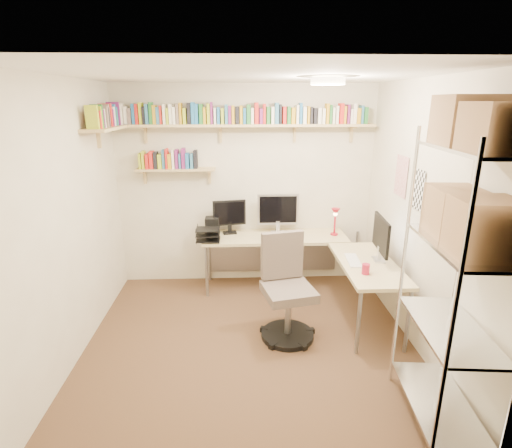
# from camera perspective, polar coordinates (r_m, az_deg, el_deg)

# --- Properties ---
(ground) EXTENTS (3.20, 3.20, 0.00)m
(ground) POSITION_cam_1_polar(r_m,az_deg,el_deg) (4.15, -0.89, -16.35)
(ground) COLOR #452A1D
(ground) RESTS_ON ground
(room_shell) EXTENTS (3.24, 3.04, 2.52)m
(room_shell) POSITION_cam_1_polar(r_m,az_deg,el_deg) (3.54, -0.93, 5.03)
(room_shell) COLOR beige
(room_shell) RESTS_ON ground
(wall_shelves) EXTENTS (3.12, 1.09, 0.80)m
(wall_shelves) POSITION_cam_1_polar(r_m,az_deg,el_deg) (4.78, -6.84, 13.83)
(wall_shelves) COLOR #DEC17D
(wall_shelves) RESTS_ON ground
(corner_desk) EXTENTS (2.12, 1.79, 1.20)m
(corner_desk) POSITION_cam_1_polar(r_m,az_deg,el_deg) (4.76, 4.49, -2.66)
(corner_desk) COLOR beige
(corner_desk) RESTS_ON ground
(office_chair) EXTENTS (0.57, 0.57, 1.06)m
(office_chair) POSITION_cam_1_polar(r_m,az_deg,el_deg) (4.05, 4.36, -10.06)
(office_chair) COLOR black
(office_chair) RESTS_ON ground
(wire_rack) EXTENTS (0.53, 0.96, 2.33)m
(wire_rack) POSITION_cam_1_polar(r_m,az_deg,el_deg) (2.84, 28.34, 3.20)
(wire_rack) COLOR silver
(wire_rack) RESTS_ON ground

